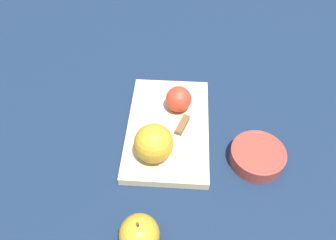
% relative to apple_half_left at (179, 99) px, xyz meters
% --- Properties ---
extents(ground_plane, '(4.00, 4.00, 0.00)m').
position_rel_apple_half_left_xyz_m(ground_plane, '(0.06, -0.02, -0.06)').
color(ground_plane, '#14233D').
extents(cutting_board, '(0.35, 0.24, 0.02)m').
position_rel_apple_half_left_xyz_m(cutting_board, '(0.06, -0.02, -0.04)').
color(cutting_board, '#D1B789').
rests_on(cutting_board, ground_plane).
extents(apple_half_left, '(0.07, 0.07, 0.07)m').
position_rel_apple_half_left_xyz_m(apple_half_left, '(0.00, 0.00, 0.00)').
color(apple_half_left, red).
rests_on(apple_half_left, cutting_board).
extents(apple_half_right, '(0.09, 0.09, 0.09)m').
position_rel_apple_half_left_xyz_m(apple_half_right, '(0.16, -0.03, 0.01)').
color(apple_half_right, gold).
rests_on(apple_half_right, cutting_board).
extents(knife, '(0.15, 0.05, 0.02)m').
position_rel_apple_half_left_xyz_m(knife, '(0.08, 0.02, -0.03)').
color(knife, silver).
rests_on(knife, cutting_board).
extents(apple_slice, '(0.06, 0.06, 0.01)m').
position_rel_apple_half_left_xyz_m(apple_slice, '(0.14, 0.04, -0.03)').
color(apple_slice, '#EFE5C6').
rests_on(apple_slice, cutting_board).
extents(apple_whole, '(0.08, 0.08, 0.09)m').
position_rel_apple_half_left_xyz_m(apple_whole, '(0.35, -0.01, -0.02)').
color(apple_whole, gold).
rests_on(apple_whole, ground_plane).
extents(bowl, '(0.13, 0.13, 0.04)m').
position_rel_apple_half_left_xyz_m(bowl, '(0.11, 0.21, -0.03)').
color(bowl, '#99382D').
rests_on(bowl, ground_plane).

